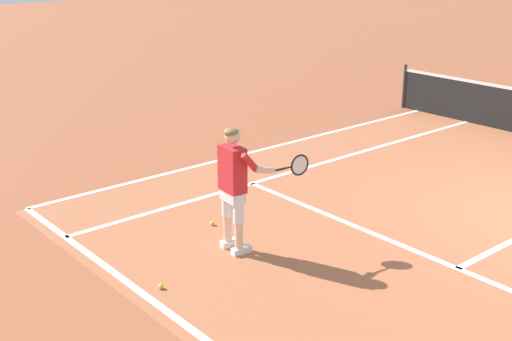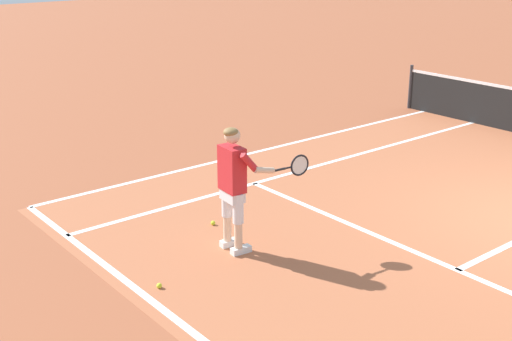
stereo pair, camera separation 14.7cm
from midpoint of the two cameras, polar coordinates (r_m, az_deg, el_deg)
line_service at (r=9.02m, az=17.14°, el=-8.05°), size 8.23×0.10×0.01m
line_singles_left at (r=12.51m, az=5.52°, el=0.40°), size 0.10×9.81×0.01m
line_doubles_left at (r=13.47m, az=1.44°, el=1.85°), size 0.10×9.81×0.01m
tennis_player at (r=8.79m, az=-1.37°, el=-0.89°), size 0.71×1.10×1.71m
tennis_ball_near_feet at (r=9.92m, az=-3.23°, el=-4.45°), size 0.07×0.07×0.07m
tennis_ball_by_baseline at (r=8.28m, az=-7.67°, el=-9.63°), size 0.07×0.07×0.07m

